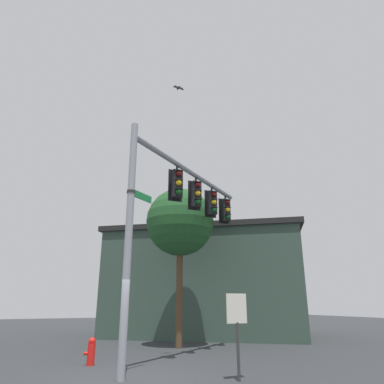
% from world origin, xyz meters
% --- Properties ---
extents(ground_plane, '(80.00, 80.00, 0.00)m').
position_xyz_m(ground_plane, '(0.00, 0.00, 0.00)').
color(ground_plane, '#2D3033').
extents(signal_pole, '(0.22, 0.22, 7.28)m').
position_xyz_m(signal_pole, '(0.00, 0.00, 3.64)').
color(signal_pole, gray).
rests_on(signal_pole, ground).
extents(mast_arm, '(6.20, 4.71, 0.21)m').
position_xyz_m(mast_arm, '(-3.04, -2.27, 6.86)').
color(mast_arm, gray).
extents(traffic_light_nearest_pole, '(0.54, 0.49, 1.31)m').
position_xyz_m(traffic_light_nearest_pole, '(-2.05, -1.51, 6.05)').
color(traffic_light_nearest_pole, black).
extents(traffic_light_mid_inner, '(0.54, 0.49, 1.31)m').
position_xyz_m(traffic_light_mid_inner, '(-3.22, -2.39, 6.05)').
color(traffic_light_mid_inner, black).
extents(traffic_light_mid_outer, '(0.54, 0.49, 1.31)m').
position_xyz_m(traffic_light_mid_outer, '(-4.40, -3.26, 6.05)').
color(traffic_light_mid_outer, black).
extents(traffic_light_arm_end, '(0.54, 0.49, 1.31)m').
position_xyz_m(traffic_light_arm_end, '(-5.57, -4.14, 6.05)').
color(traffic_light_arm_end, black).
extents(street_name_sign, '(0.95, 0.75, 0.22)m').
position_xyz_m(street_name_sign, '(-0.25, -0.18, 5.04)').
color(street_name_sign, '#147238').
extents(bird_flying, '(0.45, 0.28, 0.09)m').
position_xyz_m(bird_flying, '(-1.99, -1.33, 10.01)').
color(bird_flying, '#4C4742').
extents(storefront_building, '(13.97, 13.24, 6.17)m').
position_xyz_m(storefront_building, '(-7.77, -10.57, 3.10)').
color(storefront_building, '#33473D').
rests_on(storefront_building, ground).
extents(tree_by_storefront, '(3.26, 3.26, 7.26)m').
position_xyz_m(tree_by_storefront, '(-3.83, -5.60, 5.59)').
color(tree_by_storefront, '#4C3823').
rests_on(tree_by_storefront, ground).
extents(fire_hydrant, '(0.35, 0.24, 0.82)m').
position_xyz_m(fire_hydrant, '(0.36, -2.66, 0.42)').
color(fire_hydrant, red).
rests_on(fire_hydrant, ground).
extents(historical_marker, '(0.60, 0.08, 2.13)m').
position_xyz_m(historical_marker, '(-2.73, 1.26, 1.40)').
color(historical_marker, '#333333').
rests_on(historical_marker, ground).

